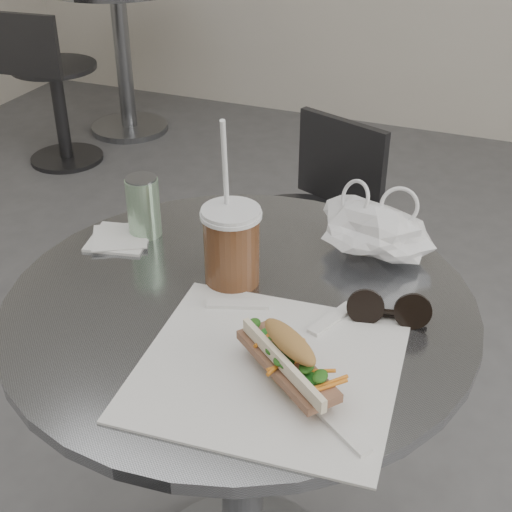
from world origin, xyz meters
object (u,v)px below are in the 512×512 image
at_px(chair_far, 307,259).
at_px(bg_chair, 53,97).
at_px(iced_coffee, 232,245).
at_px(banh_mi, 288,360).
at_px(drink_can, 143,206).
at_px(cafe_table, 242,424).
at_px(bg_table, 122,42).
at_px(sunglasses, 389,311).

height_order(chair_far, bg_chair, bg_chair).
bearing_deg(iced_coffee, banh_mi, -49.68).
height_order(banh_mi, drink_can, drink_can).
relative_size(bg_chair, banh_mi, 3.18).
height_order(chair_far, iced_coffee, iced_coffee).
bearing_deg(banh_mi, iced_coffee, 168.02).
relative_size(cafe_table, bg_chair, 1.04).
bearing_deg(bg_table, banh_mi, -53.59).
distance_m(cafe_table, bg_chair, 2.39).
bearing_deg(bg_chair, sunglasses, -46.70).
height_order(iced_coffee, sunglasses, iced_coffee).
bearing_deg(sunglasses, banh_mi, -130.03).
distance_m(banh_mi, sunglasses, 0.21).
bearing_deg(bg_chair, banh_mi, -51.17).
relative_size(cafe_table, drink_can, 6.61).
height_order(bg_table, drink_can, drink_can).
xyz_separation_m(chair_far, sunglasses, (0.39, -0.80, 0.45)).
relative_size(bg_chair, sunglasses, 5.66).
xyz_separation_m(chair_far, bg_chair, (-1.52, 0.88, 0.01)).
bearing_deg(banh_mi, sunglasses, 100.67).
bearing_deg(chair_far, banh_mi, 127.58).
height_order(cafe_table, iced_coffee, iced_coffee).
bearing_deg(cafe_table, bg_chair, 134.49).
distance_m(banh_mi, iced_coffee, 0.27).
relative_size(banh_mi, iced_coffee, 0.79).
distance_m(cafe_table, iced_coffee, 0.35).
relative_size(bg_chair, iced_coffee, 2.52).
bearing_deg(chair_far, iced_coffee, 119.70).
distance_m(chair_far, bg_chair, 1.76).
bearing_deg(cafe_table, chair_far, 100.38).
relative_size(chair_far, drink_can, 6.10).
distance_m(cafe_table, bg_table, 2.72).
bearing_deg(cafe_table, bg_table, 126.03).
relative_size(chair_far, bg_chair, 0.96).
bearing_deg(iced_coffee, bg_chair, 134.69).
bearing_deg(drink_can, sunglasses, -11.91).
relative_size(bg_table, chair_far, 1.06).
height_order(bg_table, chair_far, bg_table).
relative_size(cafe_table, bg_table, 1.03).
xyz_separation_m(sunglasses, drink_can, (-0.48, 0.10, 0.04)).
height_order(bg_chair, iced_coffee, iced_coffee).
height_order(cafe_table, drink_can, drink_can).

